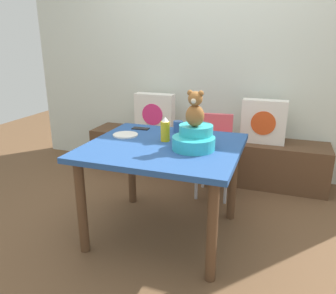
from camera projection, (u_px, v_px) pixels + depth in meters
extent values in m
plane|color=brown|center=(164.00, 232.00, 2.65)|extent=(8.00, 8.00, 0.00)
cube|color=silver|center=(211.00, 56.00, 3.60)|extent=(4.40, 0.10, 2.60)
cube|color=brown|center=(202.00, 156.00, 3.69)|extent=(2.60, 0.44, 0.46)
cube|color=white|center=(155.00, 113.00, 3.71)|extent=(0.44, 0.14, 0.44)
cylinder|color=#E02D72|center=(152.00, 115.00, 3.64)|extent=(0.24, 0.01, 0.24)
cube|color=white|center=(264.00, 122.00, 3.34)|extent=(0.44, 0.14, 0.44)
cylinder|color=#D84C1E|center=(263.00, 123.00, 3.27)|extent=(0.24, 0.01, 0.24)
cube|color=#8257A7|center=(202.00, 133.00, 3.61)|extent=(0.20, 0.14, 0.07)
cube|color=#264C8C|center=(163.00, 147.00, 2.42)|extent=(1.11, 1.00, 0.04)
cylinder|color=brown|center=(82.00, 207.00, 2.32)|extent=(0.07, 0.07, 0.70)
cylinder|color=brown|center=(212.00, 232.00, 2.02)|extent=(0.07, 0.07, 0.70)
cylinder|color=brown|center=(132.00, 167.00, 3.05)|extent=(0.07, 0.07, 0.70)
cylinder|color=brown|center=(233.00, 181.00, 2.76)|extent=(0.07, 0.07, 0.70)
cylinder|color=#D84C59|center=(215.00, 146.00, 3.13)|extent=(0.34, 0.34, 0.10)
cube|color=#D84C59|center=(217.00, 126.00, 3.21)|extent=(0.30, 0.09, 0.24)
cube|color=white|center=(214.00, 145.00, 2.94)|extent=(0.32, 0.24, 0.02)
cylinder|color=silver|center=(196.00, 177.00, 3.14)|extent=(0.03, 0.03, 0.46)
cylinder|color=silver|center=(226.00, 181.00, 3.05)|extent=(0.03, 0.03, 0.46)
cylinder|color=silver|center=(203.00, 166.00, 3.39)|extent=(0.03, 0.03, 0.46)
cylinder|color=silver|center=(231.00, 170.00, 3.30)|extent=(0.03, 0.03, 0.46)
cylinder|color=#2EB3BE|center=(193.00, 143.00, 2.30)|extent=(0.30, 0.30, 0.09)
cylinder|color=#2EB3BE|center=(196.00, 130.00, 2.33)|extent=(0.24, 0.24, 0.07)
ellipsoid|color=#965E2D|center=(195.00, 116.00, 2.26)|extent=(0.13, 0.11, 0.15)
sphere|color=#965E2D|center=(195.00, 99.00, 2.22)|extent=(0.10, 0.10, 0.10)
sphere|color=beige|center=(194.00, 101.00, 2.18)|extent=(0.04, 0.04, 0.04)
sphere|color=#965E2D|center=(190.00, 93.00, 2.22)|extent=(0.04, 0.04, 0.04)
sphere|color=#965E2D|center=(201.00, 93.00, 2.20)|extent=(0.04, 0.04, 0.04)
cylinder|color=gold|center=(165.00, 131.00, 2.48)|extent=(0.07, 0.07, 0.15)
cone|color=white|center=(165.00, 119.00, 2.45)|extent=(0.06, 0.06, 0.03)
cylinder|color=#335999|center=(179.00, 127.00, 2.72)|extent=(0.08, 0.08, 0.09)
torus|color=#335999|center=(185.00, 127.00, 2.70)|extent=(0.06, 0.01, 0.06)
cylinder|color=white|center=(125.00, 135.00, 2.64)|extent=(0.20, 0.20, 0.01)
cube|color=black|center=(141.00, 128.00, 2.83)|extent=(0.15, 0.08, 0.01)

